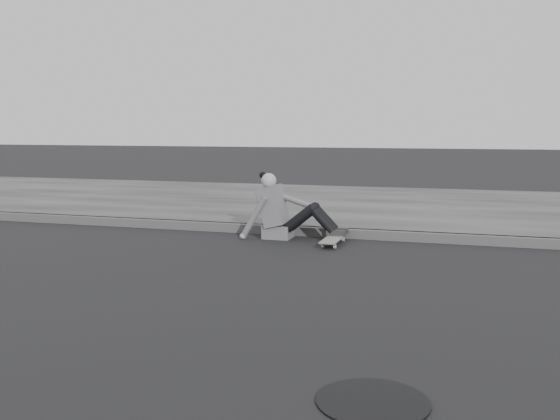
# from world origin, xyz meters

# --- Properties ---
(ground) EXTENTS (80.00, 80.00, 0.00)m
(ground) POSITION_xyz_m (0.00, 0.00, 0.00)
(ground) COLOR black
(ground) RESTS_ON ground
(curb) EXTENTS (24.00, 0.16, 0.12)m
(curb) POSITION_xyz_m (0.00, 2.58, 0.06)
(curb) COLOR #454545
(curb) RESTS_ON ground
(sidewalk) EXTENTS (24.00, 6.00, 0.12)m
(sidewalk) POSITION_xyz_m (0.00, 5.60, 0.06)
(sidewalk) COLOR #3A3A3A
(sidewalk) RESTS_ON ground
(manhole) EXTENTS (0.61, 0.61, 0.01)m
(manhole) POSITION_xyz_m (1.82, -2.34, 0.01)
(manhole) COLOR black
(manhole) RESTS_ON ground
(skateboard) EXTENTS (0.20, 0.78, 0.09)m
(skateboard) POSITION_xyz_m (0.66, 2.04, 0.07)
(skateboard) COLOR #A6A6A0
(skateboard) RESTS_ON ground
(seated_woman) EXTENTS (1.38, 0.46, 0.88)m
(seated_woman) POSITION_xyz_m (-0.08, 2.29, 0.36)
(seated_woman) COLOR #5A5A5D
(seated_woman) RESTS_ON ground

